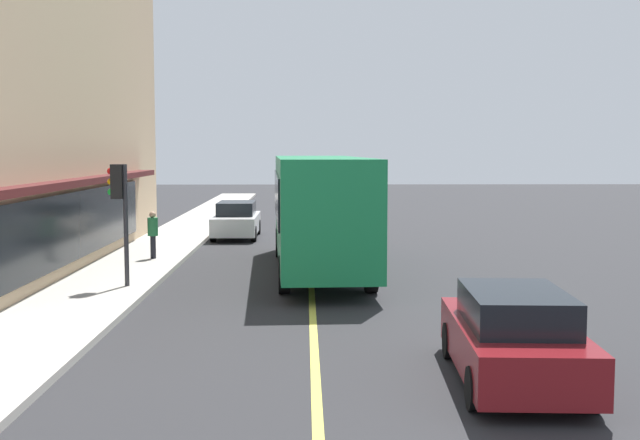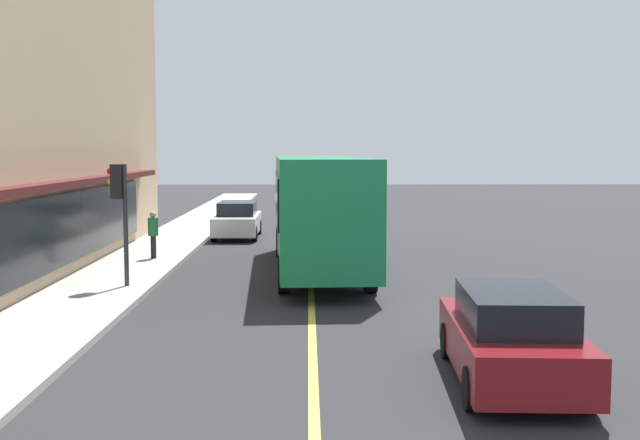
{
  "view_description": "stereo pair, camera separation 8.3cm",
  "coord_description": "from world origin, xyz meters",
  "views": [
    {
      "loc": [
        -24.26,
        0.17,
        3.73
      ],
      "look_at": [
        -0.49,
        -0.28,
        1.6
      ],
      "focal_mm": 44.24,
      "sensor_mm": 36.0,
      "label": 1
    },
    {
      "loc": [
        -24.27,
        0.08,
        3.73
      ],
      "look_at": [
        -0.49,
        -0.28,
        1.6
      ],
      "focal_mm": 44.24,
      "sensor_mm": 36.0,
      "label": 2
    }
  ],
  "objects": [
    {
      "name": "lane_centre_stripe",
      "position": [
        0.0,
        0.0,
        0.0
      ],
      "size": [
        36.0,
        0.16,
        0.01
      ],
      "primitive_type": "cube",
      "color": "#D8D14C",
      "rests_on": "ground"
    },
    {
      "name": "traffic_light",
      "position": [
        -3.66,
        5.02,
        2.53
      ],
      "size": [
        0.3,
        0.52,
        3.2
      ],
      "color": "#2D2D33",
      "rests_on": "sidewalk"
    },
    {
      "name": "pedestrian_near_storefront",
      "position": [
        1.58,
        5.18,
        1.08
      ],
      "size": [
        0.34,
        0.34,
        1.56
      ],
      "color": "black",
      "rests_on": "sidewalk"
    },
    {
      "name": "ground",
      "position": [
        0.0,
        0.0,
        0.0
      ],
      "size": [
        120.0,
        120.0,
        0.0
      ],
      "primitive_type": "plane",
      "color": "#28282B"
    },
    {
      "name": "car_maroon",
      "position": [
        -11.96,
        -3.16,
        0.74
      ],
      "size": [
        4.4,
        2.05,
        1.52
      ],
      "color": "maroon",
      "rests_on": "ground"
    },
    {
      "name": "sidewalk",
      "position": [
        0.0,
        5.57,
        0.07
      ],
      "size": [
        80.0,
        2.75,
        0.15
      ],
      "primitive_type": "cube",
      "color": "#B2ADA3",
      "rests_on": "ground"
    },
    {
      "name": "car_white",
      "position": [
        9.04,
        3.08,
        0.74
      ],
      "size": [
        4.3,
        1.86,
        1.52
      ],
      "color": "white",
      "rests_on": "ground"
    },
    {
      "name": "bus",
      "position": [
        -0.45,
        -0.25,
        1.99
      ],
      "size": [
        11.23,
        3.03,
        3.5
      ],
      "color": "#197F47",
      "rests_on": "ground"
    }
  ]
}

